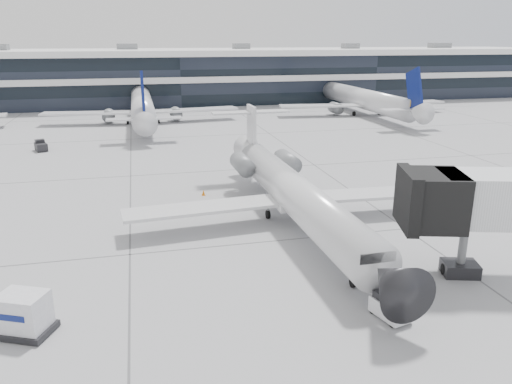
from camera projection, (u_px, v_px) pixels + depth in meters
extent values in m
plane|color=gray|center=(276.00, 241.00, 34.98)|extent=(220.00, 220.00, 0.00)
cube|color=black|center=(176.00, 79.00, 109.67)|extent=(170.00, 22.00, 10.00)
cylinder|color=silver|center=(296.00, 195.00, 37.02)|extent=(3.34, 25.37, 2.85)
cone|color=black|center=(392.00, 282.00, 23.95)|extent=(2.91, 3.01, 2.85)
cone|color=silver|center=(250.00, 151.00, 50.19)|extent=(2.77, 3.43, 2.71)
cube|color=silver|center=(203.00, 208.00, 36.57)|extent=(11.80, 3.77, 0.23)
cube|color=silver|center=(373.00, 194.00, 39.86)|extent=(11.73, 3.32, 0.23)
cylinder|color=slate|center=(242.00, 164.00, 44.39)|extent=(1.65, 3.62, 1.58)
cylinder|color=slate|center=(287.00, 161.00, 45.40)|extent=(1.65, 3.62, 1.58)
cube|color=silver|center=(252.00, 130.00, 48.95)|extent=(0.35, 2.75, 4.75)
cube|color=silver|center=(250.00, 112.00, 48.84)|extent=(7.63, 1.84, 0.17)
cylinder|color=black|center=(353.00, 283.00, 28.39)|extent=(0.20, 0.59, 0.59)
cylinder|color=black|center=(268.00, 214.00, 39.21)|extent=(0.27, 0.68, 0.68)
cylinder|color=black|center=(306.00, 211.00, 39.97)|extent=(0.27, 0.68, 0.68)
cube|color=black|center=(435.00, 199.00, 28.69)|extent=(3.81, 4.27, 3.15)
cylinder|color=slate|center=(462.00, 250.00, 29.54)|extent=(0.50, 0.50, 3.15)
cube|color=black|center=(460.00, 269.00, 29.89)|extent=(2.38, 2.08, 0.79)
cube|color=white|center=(390.00, 309.00, 25.25)|extent=(1.65, 2.24, 0.82)
cube|color=black|center=(385.00, 295.00, 25.47)|extent=(1.18, 1.05, 0.45)
cylinder|color=black|center=(373.00, 310.00, 25.73)|extent=(0.26, 0.43, 0.40)
cylinder|color=black|center=(387.00, 305.00, 26.18)|extent=(0.26, 0.43, 0.40)
cylinder|color=black|center=(392.00, 323.00, 24.50)|extent=(0.26, 0.43, 0.40)
cylinder|color=black|center=(408.00, 318.00, 24.96)|extent=(0.26, 0.43, 0.40)
cube|color=black|center=(26.00, 330.00, 23.98)|extent=(3.05, 2.73, 0.31)
cube|color=white|center=(23.00, 311.00, 23.68)|extent=(2.66, 2.40, 1.74)
cone|color=orange|center=(203.00, 193.00, 44.98)|extent=(0.32, 0.32, 0.50)
cube|color=orange|center=(204.00, 195.00, 45.05)|extent=(0.43, 0.43, 0.03)
cube|color=black|center=(41.00, 147.00, 62.59)|extent=(1.90, 2.43, 0.87)
cube|color=black|center=(40.00, 141.00, 62.80)|extent=(1.30, 1.18, 0.49)
cylinder|color=black|center=(36.00, 149.00, 63.03)|extent=(0.31, 0.46, 0.43)
cylinder|color=black|center=(45.00, 148.00, 63.58)|extent=(0.31, 0.46, 0.43)
cylinder|color=black|center=(38.00, 151.00, 61.78)|extent=(0.31, 0.46, 0.43)
cylinder|color=black|center=(47.00, 150.00, 62.33)|extent=(0.31, 0.46, 0.43)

